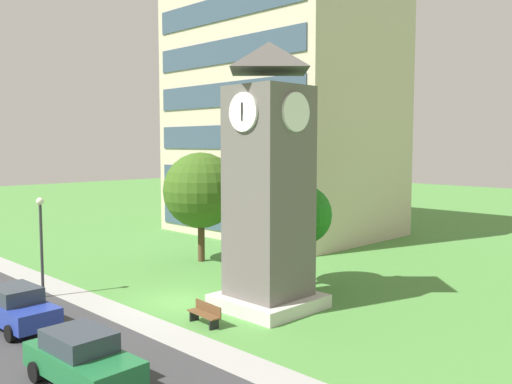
{
  "coord_description": "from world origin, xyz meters",
  "views": [
    {
      "loc": [
        20.48,
        -15.39,
        7.44
      ],
      "look_at": [
        1.81,
        3.26,
        5.13
      ],
      "focal_mm": 38.31,
      "sensor_mm": 36.0,
      "label": 1
    }
  ],
  "objects": [
    {
      "name": "ground_plane",
      "position": [
        0.0,
        0.0,
        0.0
      ],
      "size": [
        160.0,
        160.0,
        0.0
      ],
      "primitive_type": "plane",
      "color": "#4C893D"
    },
    {
      "name": "street_asphalt",
      "position": [
        0.0,
        -7.42,
        0.0
      ],
      "size": [
        120.0,
        7.2,
        0.01
      ],
      "primitive_type": "cube",
      "color": "#38383A",
      "rests_on": "ground"
    },
    {
      "name": "kerb_strip",
      "position": [
        0.0,
        -3.02,
        0.0
      ],
      "size": [
        120.0,
        1.6,
        0.01
      ],
      "primitive_type": "cube",
      "color": "#9E9E99",
      "rests_on": "ground"
    },
    {
      "name": "office_building",
      "position": [
        -10.59,
        18.73,
        11.2
      ],
      "size": [
        17.22,
        12.73,
        22.4
      ],
      "color": "beige",
      "rests_on": "ground"
    },
    {
      "name": "clock_tower",
      "position": [
        3.63,
        2.26,
        5.39
      ],
      "size": [
        4.11,
        4.11,
        11.93
      ],
      "color": "#605B56",
      "rests_on": "ground"
    },
    {
      "name": "park_bench",
      "position": [
        3.4,
        -1.31,
        0.46
      ],
      "size": [
        1.84,
        0.65,
        0.88
      ],
      "color": "brown",
      "rests_on": "ground"
    },
    {
      "name": "street_lamp",
      "position": [
        -5.35,
        -4.3,
        3.1
      ],
      "size": [
        0.36,
        0.36,
        4.88
      ],
      "color": "#333338",
      "rests_on": "ground"
    },
    {
      "name": "tree_near_tower",
      "position": [
        -6.28,
        6.42,
        4.53
      ],
      "size": [
        4.78,
        4.78,
        6.94
      ],
      "color": "#513823",
      "rests_on": "ground"
    },
    {
      "name": "tree_by_building",
      "position": [
        2.13,
        6.37,
        3.73
      ],
      "size": [
        3.13,
        3.13,
        5.33
      ],
      "color": "#513823",
      "rests_on": "ground"
    },
    {
      "name": "parked_car_blue",
      "position": [
        -1.63,
        -6.98,
        0.86
      ],
      "size": [
        4.25,
        2.09,
        1.69
      ],
      "color": "#23389E",
      "rests_on": "ground"
    },
    {
      "name": "parked_car_green",
      "position": [
        5.14,
        -7.65,
        0.86
      ],
      "size": [
        4.41,
        2.14,
        1.69
      ],
      "color": "#1E6B38",
      "rests_on": "ground"
    }
  ]
}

